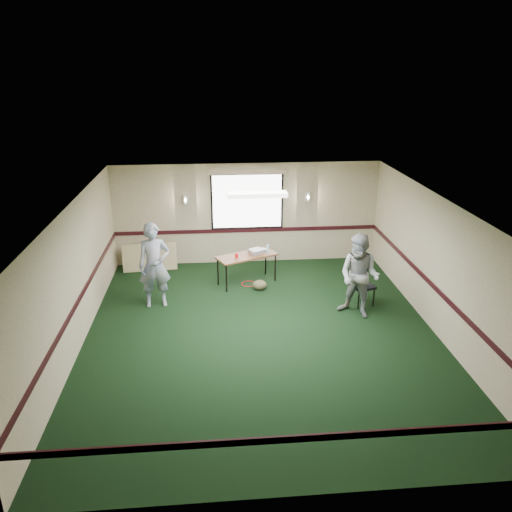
{
  "coord_description": "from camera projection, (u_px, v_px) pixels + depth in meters",
  "views": [
    {
      "loc": [
        -0.88,
        -8.7,
        5.12
      ],
      "look_at": [
        0.0,
        1.3,
        1.2
      ],
      "focal_mm": 35.0,
      "sensor_mm": 36.0,
      "label": 1
    }
  ],
  "objects": [
    {
      "name": "folded_table",
      "position": [
        150.0,
        257.0,
        13.0
      ],
      "size": [
        1.4,
        0.33,
        0.71
      ],
      "primitive_type": "cube",
      "rotation": [
        -0.21,
        0.0,
        0.09
      ],
      "color": "tan",
      "rests_on": "ground"
    },
    {
      "name": "water_bottle",
      "position": [
        268.0,
        249.0,
        12.22
      ],
      "size": [
        0.06,
        0.06,
        0.2
      ],
      "primitive_type": "cylinder",
      "color": "#8BCDE5",
      "rests_on": "folding_table"
    },
    {
      "name": "duffel_bag",
      "position": [
        260.0,
        285.0,
        11.96
      ],
      "size": [
        0.39,
        0.32,
        0.24
      ],
      "primitive_type": "ellipsoid",
      "rotation": [
        0.0,
        0.0,
        0.2
      ],
      "color": "#494429",
      "rests_on": "ground"
    },
    {
      "name": "ground",
      "position": [
        262.0,
        335.0,
        10.0
      ],
      "size": [
        8.0,
        8.0,
        0.0
      ],
      "primitive_type": "plane",
      "color": "black",
      "rests_on": "ground"
    },
    {
      "name": "folding_table",
      "position": [
        247.0,
        257.0,
        12.13
      ],
      "size": [
        1.58,
        1.14,
        0.73
      ],
      "rotation": [
        0.0,
        0.0,
        0.42
      ],
      "color": "#592819",
      "rests_on": "ground"
    },
    {
      "name": "red_cup",
      "position": [
        237.0,
        255.0,
        11.95
      ],
      "size": [
        0.07,
        0.07,
        0.11
      ],
      "primitive_type": "cylinder",
      "color": "red",
      "rests_on": "folding_table"
    },
    {
      "name": "game_console",
      "position": [
        263.0,
        250.0,
        12.38
      ],
      "size": [
        0.23,
        0.23,
        0.05
      ],
      "primitive_type": "cube",
      "rotation": [
        0.0,
        0.0,
        0.83
      ],
      "color": "white",
      "rests_on": "folding_table"
    },
    {
      "name": "room_shell",
      "position": [
        253.0,
        228.0,
        11.4
      ],
      "size": [
        8.0,
        8.02,
        8.0
      ],
      "color": "tan",
      "rests_on": "ground"
    },
    {
      "name": "person_right",
      "position": [
        359.0,
        276.0,
        10.48
      ],
      "size": [
        1.12,
        1.09,
        1.82
      ],
      "primitive_type": "imported",
      "rotation": [
        0.0,
        0.0,
        -0.67
      ],
      "color": "#7A92BE",
      "rests_on": "ground"
    },
    {
      "name": "person_left",
      "position": [
        154.0,
        265.0,
        10.91
      ],
      "size": [
        0.75,
        0.55,
        1.91
      ],
      "primitive_type": "imported",
      "rotation": [
        0.0,
        0.0,
        0.14
      ],
      "color": "#455F98",
      "rests_on": "ground"
    },
    {
      "name": "conference_chair",
      "position": [
        361.0,
        280.0,
        11.18
      ],
      "size": [
        0.55,
        0.57,
        0.93
      ],
      "rotation": [
        0.0,
        0.0,
        0.25
      ],
      "color": "black",
      "rests_on": "ground"
    },
    {
      "name": "cable_coil",
      "position": [
        248.0,
        284.0,
        12.29
      ],
      "size": [
        0.45,
        0.45,
        0.02
      ],
      "primitive_type": "torus",
      "rotation": [
        0.0,
        0.0,
        -0.43
      ],
      "color": "red",
      "rests_on": "ground"
    },
    {
      "name": "projector",
      "position": [
        256.0,
        251.0,
        12.2
      ],
      "size": [
        0.42,
        0.4,
        0.11
      ],
      "primitive_type": "cube",
      "rotation": [
        0.0,
        0.0,
        0.53
      ],
      "color": "gray",
      "rests_on": "folding_table"
    }
  ]
}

